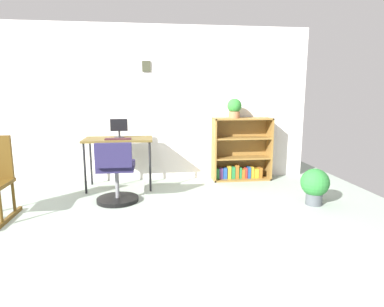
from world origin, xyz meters
name	(u,v)px	position (x,y,z in m)	size (l,w,h in m)	color
ground_plane	(140,236)	(0.00, 0.00, 0.00)	(6.24, 6.24, 0.00)	#94A497
wall_back	(142,105)	(0.00, 2.15, 1.18)	(5.20, 0.12, 2.35)	silver
desk	(119,143)	(-0.34, 1.68, 0.66)	(0.95, 0.52, 0.72)	brown
monitor	(119,128)	(-0.32, 1.73, 0.86)	(0.24, 0.14, 0.27)	#262628
keyboard	(118,139)	(-0.32, 1.55, 0.73)	(0.35, 0.12, 0.02)	#371920
office_chair	(116,176)	(-0.31, 1.01, 0.34)	(0.52, 0.55, 0.78)	black
bookshelf_low	(241,152)	(1.52, 1.96, 0.43)	(0.91, 0.30, 0.97)	olive
potted_plant_on_shelf	(234,108)	(1.39, 1.90, 1.13)	(0.22, 0.22, 0.29)	#9E6642
potted_plant_floor	(315,185)	(2.09, 0.65, 0.25)	(0.34, 0.34, 0.45)	#474C51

